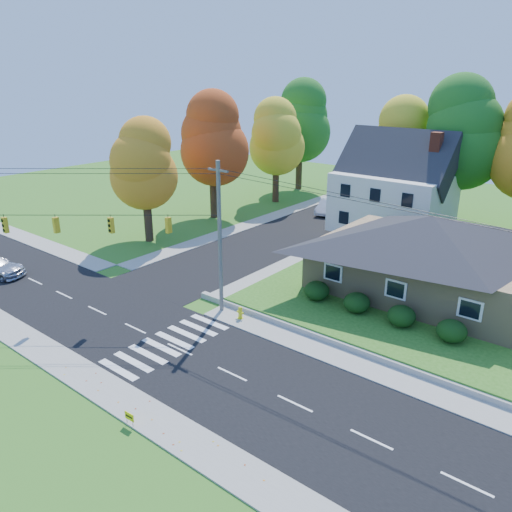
% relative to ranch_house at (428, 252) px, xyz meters
% --- Properties ---
extents(ground, '(120.00, 120.00, 0.00)m').
position_rel_ranch_house_xyz_m(ground, '(-8.00, -16.00, -3.27)').
color(ground, '#3D7923').
extents(road_main, '(90.00, 8.00, 0.02)m').
position_rel_ranch_house_xyz_m(road_main, '(-8.00, -16.00, -3.26)').
color(road_main, black).
rests_on(road_main, ground).
extents(road_cross, '(8.00, 44.00, 0.02)m').
position_rel_ranch_house_xyz_m(road_cross, '(-16.00, 10.00, -3.25)').
color(road_cross, black).
rests_on(road_cross, ground).
extents(sidewalk_north, '(90.00, 2.00, 0.08)m').
position_rel_ranch_house_xyz_m(sidewalk_north, '(-8.00, -11.00, -3.23)').
color(sidewalk_north, '#9C9A90').
rests_on(sidewalk_north, ground).
extents(sidewalk_south, '(90.00, 2.00, 0.08)m').
position_rel_ranch_house_xyz_m(sidewalk_south, '(-8.00, -21.00, -3.23)').
color(sidewalk_south, '#9C9A90').
rests_on(sidewalk_south, ground).
extents(ranch_house, '(14.60, 10.60, 5.40)m').
position_rel_ranch_house_xyz_m(ranch_house, '(0.00, 0.00, 0.00)').
color(ranch_house, tan).
rests_on(ranch_house, lawn).
extents(colonial_house, '(10.40, 8.40, 9.60)m').
position_rel_ranch_house_xyz_m(colonial_house, '(-7.96, 12.00, 1.32)').
color(colonial_house, silver).
rests_on(colonial_house, lawn).
extents(hedge_row, '(10.70, 1.70, 1.27)m').
position_rel_ranch_house_xyz_m(hedge_row, '(-0.50, -6.20, -2.13)').
color(hedge_row, '#163A10').
rests_on(hedge_row, lawn).
extents(traffic_infrastructure, '(38.10, 10.66, 10.00)m').
position_rel_ranch_house_xyz_m(traffic_infrastructure, '(-8.15, -14.65, 1.88)').
color(traffic_infrastructure, '#666059').
rests_on(traffic_infrastructure, ground).
extents(tree_lot_0, '(6.72, 6.72, 12.51)m').
position_rel_ranch_house_xyz_m(tree_lot_0, '(-10.00, 18.00, 5.04)').
color(tree_lot_0, '#3F2A19').
rests_on(tree_lot_0, lawn).
extents(tree_lot_1, '(7.84, 7.84, 14.60)m').
position_rel_ranch_house_xyz_m(tree_lot_1, '(-4.00, 17.00, 6.35)').
color(tree_lot_1, '#3F2A19').
rests_on(tree_lot_1, lawn).
extents(tree_west_0, '(6.16, 6.16, 11.47)m').
position_rel_ranch_house_xyz_m(tree_west_0, '(-25.00, -4.00, 3.89)').
color(tree_west_0, '#3F2A19').
rests_on(tree_west_0, ground).
extents(tree_west_1, '(7.28, 7.28, 13.56)m').
position_rel_ranch_house_xyz_m(tree_west_1, '(-26.00, 6.00, 5.20)').
color(tree_west_1, '#3F2A19').
rests_on(tree_west_1, ground).
extents(tree_west_2, '(6.72, 6.72, 12.51)m').
position_rel_ranch_house_xyz_m(tree_west_2, '(-25.00, 16.00, 4.54)').
color(tree_west_2, '#3F2A19').
rests_on(tree_west_2, ground).
extents(tree_west_3, '(7.84, 7.84, 14.60)m').
position_rel_ranch_house_xyz_m(tree_west_3, '(-27.00, 24.00, 5.85)').
color(tree_west_3, '#3F2A19').
rests_on(tree_west_3, ground).
extents(white_car, '(2.87, 5.13, 1.60)m').
position_rel_ranch_house_xyz_m(white_car, '(-17.00, 15.19, -2.45)').
color(white_car, silver).
rests_on(white_car, road_cross).
extents(fire_hydrant, '(0.50, 0.40, 0.89)m').
position_rel_ranch_house_xyz_m(fire_hydrant, '(-7.74, -10.94, -2.84)').
color(fire_hydrant, '#D2D414').
rests_on(fire_hydrant, ground).
extents(yard_sign, '(0.57, 0.05, 0.71)m').
position_rel_ranch_house_xyz_m(yard_sign, '(-4.83, -21.95, -2.76)').
color(yard_sign, black).
rests_on(yard_sign, ground).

